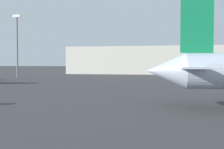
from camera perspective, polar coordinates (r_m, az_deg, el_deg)
name	(u,v)px	position (r m, az deg, el deg)	size (l,w,h in m)	color
light_mast_left	(17,42)	(90.58, -18.02, 6.03)	(2.40, 0.50, 18.51)	slate
terminal_building	(183,60)	(120.63, 13.73, 2.69)	(89.86, 25.85, 10.62)	beige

